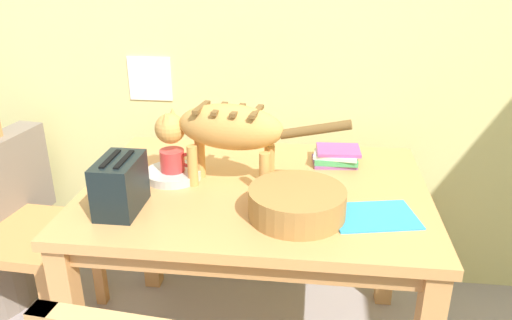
{
  "coord_description": "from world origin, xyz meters",
  "views": [
    {
      "loc": [
        0.13,
        -0.14,
        1.5
      ],
      "look_at": [
        -0.06,
        1.43,
        0.83
      ],
      "focal_mm": 35.43,
      "sensor_mm": 36.0,
      "label": 1
    }
  ],
  "objects_px": {
    "wooden_chair_near": "(15,230)",
    "wicker_basket": "(297,203)",
    "toaster": "(120,185)",
    "coffee_mug": "(173,160)",
    "magazine": "(374,216)",
    "book_stack": "(336,156)",
    "cat": "(224,130)",
    "dining_table": "(256,210)",
    "saucer_bowl": "(173,174)"
  },
  "relations": [
    {
      "from": "coffee_mug",
      "to": "toaster",
      "type": "distance_m",
      "value": 0.27
    },
    {
      "from": "dining_table",
      "to": "book_stack",
      "type": "height_order",
      "value": "book_stack"
    },
    {
      "from": "wicker_basket",
      "to": "wooden_chair_near",
      "type": "height_order",
      "value": "wooden_chair_near"
    },
    {
      "from": "dining_table",
      "to": "wicker_basket",
      "type": "height_order",
      "value": "wicker_basket"
    },
    {
      "from": "book_stack",
      "to": "cat",
      "type": "bearing_deg",
      "value": -149.5
    },
    {
      "from": "magazine",
      "to": "wicker_basket",
      "type": "height_order",
      "value": "wicker_basket"
    },
    {
      "from": "saucer_bowl",
      "to": "cat",
      "type": "bearing_deg",
      "value": -7.61
    },
    {
      "from": "book_stack",
      "to": "magazine",
      "type": "bearing_deg",
      "value": -75.42
    },
    {
      "from": "magazine",
      "to": "wooden_chair_near",
      "type": "xyz_separation_m",
      "value": [
        -1.36,
        0.21,
        -0.27
      ]
    },
    {
      "from": "wicker_basket",
      "to": "coffee_mug",
      "type": "bearing_deg",
      "value": 152.93
    },
    {
      "from": "wicker_basket",
      "to": "dining_table",
      "type": "bearing_deg",
      "value": 127.59
    },
    {
      "from": "coffee_mug",
      "to": "wicker_basket",
      "type": "distance_m",
      "value": 0.51
    },
    {
      "from": "magazine",
      "to": "toaster",
      "type": "xyz_separation_m",
      "value": [
        -0.79,
        -0.04,
        0.08
      ]
    },
    {
      "from": "dining_table",
      "to": "book_stack",
      "type": "distance_m",
      "value": 0.39
    },
    {
      "from": "cat",
      "to": "book_stack",
      "type": "bearing_deg",
      "value": -51.88
    },
    {
      "from": "book_stack",
      "to": "wicker_basket",
      "type": "xyz_separation_m",
      "value": [
        -0.13,
        -0.43,
        0.02
      ]
    },
    {
      "from": "wicker_basket",
      "to": "toaster",
      "type": "bearing_deg",
      "value": -177.9
    },
    {
      "from": "coffee_mug",
      "to": "toaster",
      "type": "relative_size",
      "value": 0.63
    },
    {
      "from": "cat",
      "to": "toaster",
      "type": "distance_m",
      "value": 0.39
    },
    {
      "from": "book_stack",
      "to": "wooden_chair_near",
      "type": "distance_m",
      "value": 1.3
    },
    {
      "from": "coffee_mug",
      "to": "wooden_chair_near",
      "type": "height_order",
      "value": "wooden_chair_near"
    },
    {
      "from": "dining_table",
      "to": "cat",
      "type": "distance_m",
      "value": 0.31
    },
    {
      "from": "cat",
      "to": "dining_table",
      "type": "bearing_deg",
      "value": -87.55
    },
    {
      "from": "coffee_mug",
      "to": "toaster",
      "type": "height_order",
      "value": "toaster"
    },
    {
      "from": "dining_table",
      "to": "cat",
      "type": "xyz_separation_m",
      "value": [
        -0.11,
        0.01,
        0.29
      ]
    },
    {
      "from": "saucer_bowl",
      "to": "magazine",
      "type": "xyz_separation_m",
      "value": [
        0.69,
        -0.21,
        -0.01
      ]
    },
    {
      "from": "book_stack",
      "to": "toaster",
      "type": "xyz_separation_m",
      "value": [
        -0.68,
        -0.45,
        0.06
      ]
    },
    {
      "from": "cat",
      "to": "wicker_basket",
      "type": "bearing_deg",
      "value": -120.68
    },
    {
      "from": "book_stack",
      "to": "wooden_chair_near",
      "type": "relative_size",
      "value": 0.19
    },
    {
      "from": "wooden_chair_near",
      "to": "magazine",
      "type": "bearing_deg",
      "value": 84.29
    },
    {
      "from": "coffee_mug",
      "to": "magazine",
      "type": "xyz_separation_m",
      "value": [
        0.69,
        -0.21,
        -0.07
      ]
    },
    {
      "from": "book_stack",
      "to": "wooden_chair_near",
      "type": "height_order",
      "value": "wooden_chair_near"
    },
    {
      "from": "saucer_bowl",
      "to": "magazine",
      "type": "height_order",
      "value": "saucer_bowl"
    },
    {
      "from": "magazine",
      "to": "toaster",
      "type": "relative_size",
      "value": 1.28
    },
    {
      "from": "wooden_chair_near",
      "to": "wicker_basket",
      "type": "bearing_deg",
      "value": 81.28
    },
    {
      "from": "toaster",
      "to": "wooden_chair_near",
      "type": "height_order",
      "value": "wooden_chair_near"
    },
    {
      "from": "toaster",
      "to": "wooden_chair_near",
      "type": "relative_size",
      "value": 0.21
    },
    {
      "from": "cat",
      "to": "coffee_mug",
      "type": "bearing_deg",
      "value": 89.87
    },
    {
      "from": "coffee_mug",
      "to": "toaster",
      "type": "bearing_deg",
      "value": -111.63
    },
    {
      "from": "coffee_mug",
      "to": "magazine",
      "type": "distance_m",
      "value": 0.72
    },
    {
      "from": "toaster",
      "to": "cat",
      "type": "bearing_deg",
      "value": 37.58
    },
    {
      "from": "saucer_bowl",
      "to": "magazine",
      "type": "bearing_deg",
      "value": -16.65
    },
    {
      "from": "saucer_bowl",
      "to": "coffee_mug",
      "type": "xyz_separation_m",
      "value": [
        0.0,
        0.0,
        0.05
      ]
    },
    {
      "from": "dining_table",
      "to": "coffee_mug",
      "type": "distance_m",
      "value": 0.34
    },
    {
      "from": "cat",
      "to": "coffee_mug",
      "type": "relative_size",
      "value": 5.29
    },
    {
      "from": "magazine",
      "to": "book_stack",
      "type": "xyz_separation_m",
      "value": [
        -0.11,
        0.41,
        0.03
      ]
    },
    {
      "from": "magazine",
      "to": "cat",
      "type": "bearing_deg",
      "value": 147.82
    },
    {
      "from": "wooden_chair_near",
      "to": "saucer_bowl",
      "type": "bearing_deg",
      "value": 92.65
    },
    {
      "from": "book_stack",
      "to": "toaster",
      "type": "relative_size",
      "value": 0.92
    },
    {
      "from": "toaster",
      "to": "saucer_bowl",
      "type": "bearing_deg",
      "value": 69.02
    }
  ]
}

